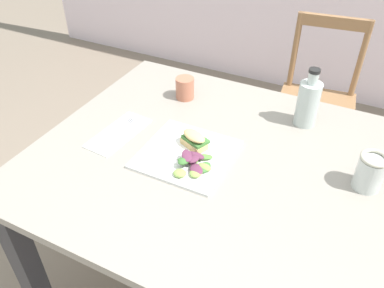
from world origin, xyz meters
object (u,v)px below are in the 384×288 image
Objects in this scene: dining_table at (209,182)px; sandwich_half_front at (194,139)px; plate_lunch at (187,154)px; cup_extra_side at (185,88)px; chair_wooden_far at (317,102)px; mason_jar_iced_tea at (370,173)px; fork_on_napkin at (121,130)px; bottle_cold_brew at (307,105)px.

dining_table is 10.97× the size of sandwich_half_front.
plate_lunch is 0.37m from cup_extra_side.
chair_wooden_far reaches higher than plate_lunch.
sandwich_half_front is at bearing -173.07° from mason_jar_iced_tea.
sandwich_half_front is 0.55m from mason_jar_iced_tea.
plate_lunch is 2.47× the size of mason_jar_iced_tea.
sandwich_half_front reaches higher than fork_on_napkin.
fork_on_napkin is at bearing -149.06° from bottle_cold_brew.
sandwich_half_front is (-0.25, -0.99, 0.33)m from chair_wooden_far.
bottle_cold_brew is at bearing -86.12° from chair_wooden_far.
bottle_cold_brew is (0.30, 0.36, 0.07)m from plate_lunch.
sandwich_half_front is 0.33m from cup_extra_side.
fork_on_napkin is (-0.27, 0.02, 0.00)m from plate_lunch.
mason_jar_iced_tea is at bearing 11.40° from plate_lunch.
chair_wooden_far is at bearing 107.58° from mason_jar_iced_tea.
sandwich_half_front is 0.28m from fork_on_napkin.
chair_wooden_far is 0.90m from cup_extra_side.
plate_lunch is 1.57× the size of fork_on_napkin.
chair_wooden_far is (0.18, 1.00, -0.17)m from dining_table.
bottle_cold_brew is 2.52× the size of cup_extra_side.
dining_table is 13.16× the size of cup_extra_side.
sandwich_half_front is (-0.06, 0.01, 0.16)m from dining_table.
chair_wooden_far is 0.77m from bottle_cold_brew.
sandwich_half_front is at bearing -132.86° from bottle_cold_brew.
sandwich_half_front is 0.89× the size of mason_jar_iced_tea.
bottle_cold_brew is (0.23, 0.33, 0.20)m from dining_table.
dining_table is 1.32× the size of chair_wooden_far.
fork_on_napkin is at bearing -117.35° from chair_wooden_far.
bottle_cold_brew is at bearing 134.66° from mason_jar_iced_tea.
sandwich_half_front reaches higher than dining_table.
fork_on_napkin is 2.12× the size of cup_extra_side.
mason_jar_iced_tea is at bearing -45.34° from bottle_cold_brew.
dining_table is at bearing -49.93° from cup_extra_side.
cup_extra_side reaches higher than plate_lunch.
bottle_cold_brew reaches higher than cup_extra_side.
bottle_cold_brew is at bearing 54.93° from dining_table.
dining_table is at bearing 2.66° from fork_on_napkin.
chair_wooden_far is at bearing 76.22° from plate_lunch.
chair_wooden_far reaches higher than dining_table.
chair_wooden_far reaches higher than fork_on_napkin.
mason_jar_iced_tea is (0.25, -0.25, -0.03)m from bottle_cold_brew.
fork_on_napkin is 0.84× the size of bottle_cold_brew.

